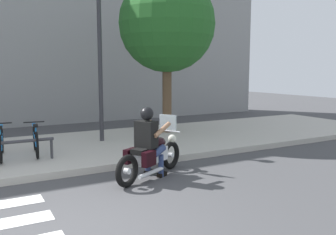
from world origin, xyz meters
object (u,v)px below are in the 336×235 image
at_px(motorcycle, 151,155).
at_px(street_lamp, 100,50).
at_px(rider, 149,138).
at_px(bicycle_4, 1,143).
at_px(bicycle_5, 36,140).
at_px(tree_near_rack, 167,24).

height_order(motorcycle, street_lamp, street_lamp).
xyz_separation_m(motorcycle, street_lamp, (0.11, 3.38, 2.22)).
relative_size(rider, street_lamp, 0.32).
relative_size(bicycle_4, bicycle_5, 1.09).
xyz_separation_m(motorcycle, bicycle_4, (-2.54, 2.49, 0.05)).
xyz_separation_m(bicycle_4, tree_near_rack, (4.97, 1.29, 3.04)).
bearing_deg(rider, bicycle_5, 124.41).
distance_m(motorcycle, bicycle_5, 3.07).
distance_m(motorcycle, rider, 0.37).
xyz_separation_m(street_lamp, tree_near_rack, (2.32, 0.40, 0.87)).
height_order(bicycle_5, street_lamp, street_lamp).
relative_size(motorcycle, tree_near_rack, 0.37).
bearing_deg(motorcycle, tree_near_rack, 57.21).
height_order(rider, bicycle_4, rider).
relative_size(street_lamp, tree_near_rack, 0.87).
height_order(motorcycle, bicycle_5, motorcycle).
xyz_separation_m(motorcycle, bicycle_5, (-1.80, 2.49, 0.04)).
bearing_deg(rider, tree_near_rack, 56.69).
distance_m(motorcycle, bicycle_4, 3.55).
xyz_separation_m(motorcycle, tree_near_rack, (2.43, 3.78, 3.09)).
xyz_separation_m(motorcycle, rider, (-0.07, -0.03, 0.36)).
bearing_deg(street_lamp, bicycle_5, -155.00).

